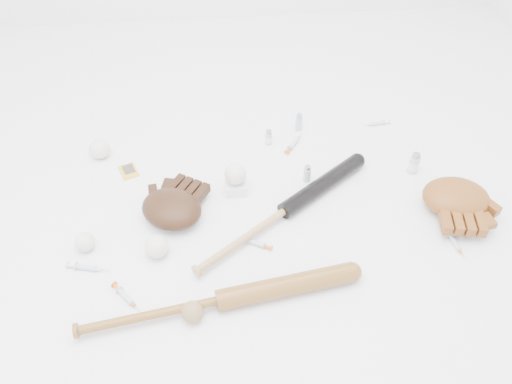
{
  "coord_description": "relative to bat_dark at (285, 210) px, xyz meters",
  "views": [
    {
      "loc": [
        -0.11,
        -1.18,
        1.28
      ],
      "look_at": [
        0.01,
        0.04,
        0.06
      ],
      "focal_mm": 35.0,
      "sensor_mm": 36.0,
      "label": 1
    }
  ],
  "objects": [
    {
      "name": "vial_1",
      "position": [
        -0.01,
        0.4,
        0.0
      ],
      "size": [
        0.03,
        0.03,
        0.07
      ],
      "primitive_type": "cylinder",
      "color": "#AFB9C0",
      "rests_on": "ground"
    },
    {
      "name": "syringe_1",
      "position": [
        -0.12,
        -0.11,
        -0.02
      ],
      "size": [
        0.14,
        0.09,
        0.02
      ],
      "primitive_type": null,
      "rotation": [
        0.0,
        0.0,
        2.64
      ],
      "color": "#ADBCC6",
      "rests_on": "ground"
    },
    {
      "name": "baseball_mid",
      "position": [
        -0.43,
        -0.12,
        0.01
      ],
      "size": [
        0.08,
        0.08,
        0.08
      ],
      "primitive_type": "sphere",
      "color": "silver",
      "rests_on": "ground"
    },
    {
      "name": "syringe_4",
      "position": [
        0.46,
        0.48,
        -0.02
      ],
      "size": [
        0.13,
        0.04,
        0.02
      ],
      "primitive_type": null,
      "rotation": [
        0.0,
        0.0,
        3.24
      ],
      "color": "#ADBCC6",
      "rests_on": "ground"
    },
    {
      "name": "baseball_on_pedestal",
      "position": [
        -0.16,
        0.14,
        0.05
      ],
      "size": [
        0.08,
        0.08,
        0.08
      ],
      "primitive_type": "sphere",
      "color": "silver",
      "rests_on": "pedestal"
    },
    {
      "name": "glove_dark",
      "position": [
        -0.39,
        0.03,
        0.02
      ],
      "size": [
        0.35,
        0.35,
        0.09
      ],
      "primitive_type": null,
      "rotation": [
        0.0,
        0.0,
        -0.57
      ],
      "color": "black",
      "rests_on": "ground"
    },
    {
      "name": "syringe_0",
      "position": [
        -0.65,
        -0.16,
        -0.02
      ],
      "size": [
        0.16,
        0.06,
        0.02
      ],
      "primitive_type": null,
      "rotation": [
        0.0,
        0.0,
        -0.26
      ],
      "color": "#ADBCC6",
      "rests_on": "ground"
    },
    {
      "name": "baseball_aged",
      "position": [
        -0.32,
        -0.37,
        0.0
      ],
      "size": [
        0.06,
        0.06,
        0.06
      ],
      "primitive_type": "sphere",
      "color": "olive",
      "rests_on": "ground"
    },
    {
      "name": "vial_2",
      "position": [
        0.11,
        0.17,
        0.01
      ],
      "size": [
        0.03,
        0.03,
        0.07
      ],
      "primitive_type": "cylinder",
      "color": "#AFB9C0",
      "rests_on": "ground"
    },
    {
      "name": "vial_0",
      "position": [
        0.12,
        0.48,
        0.01
      ],
      "size": [
        0.03,
        0.03,
        0.08
      ],
      "primitive_type": "cylinder",
      "color": "#AFB9C0",
      "rests_on": "ground"
    },
    {
      "name": "glove_tan",
      "position": [
        0.6,
        -0.01,
        0.02
      ],
      "size": [
        0.32,
        0.32,
        0.1
      ],
      "primitive_type": null,
      "rotation": [
        0.0,
        0.0,
        2.96
      ],
      "color": "brown",
      "rests_on": "ground"
    },
    {
      "name": "syringe_2",
      "position": [
        0.09,
        0.38,
        -0.02
      ],
      "size": [
        0.11,
        0.14,
        0.02
      ],
      "primitive_type": null,
      "rotation": [
        0.0,
        0.0,
        0.96
      ],
      "color": "#ADBCC6",
      "rests_on": "ground"
    },
    {
      "name": "syringe_5",
      "position": [
        -0.52,
        -0.28,
        -0.02
      ],
      "size": [
        0.11,
        0.13,
        0.02
      ],
      "primitive_type": null,
      "rotation": [
        0.0,
        0.0,
        -0.88
      ],
      "color": "#ADBCC6",
      "rests_on": "ground"
    },
    {
      "name": "bat_dark",
      "position": [
        0.0,
        0.0,
        0.0
      ],
      "size": [
        0.69,
        0.53,
        0.06
      ],
      "primitive_type": null,
      "rotation": [
        0.0,
        0.0,
        0.64
      ],
      "color": "black",
      "rests_on": "ground"
    },
    {
      "name": "trading_card",
      "position": [
        -0.56,
        0.28,
        -0.03
      ],
      "size": [
        0.09,
        0.1,
        0.0
      ],
      "primitive_type": "cube",
      "rotation": [
        0.0,
        0.0,
        0.37
      ],
      "color": "gold",
      "rests_on": "ground"
    },
    {
      "name": "bat_wood",
      "position": [
        -0.24,
        -0.34,
        0.0
      ],
      "size": [
        0.87,
        0.19,
        0.06
      ],
      "primitive_type": null,
      "rotation": [
        0.0,
        0.0,
        0.15
      ],
      "color": "brown",
      "rests_on": "ground"
    },
    {
      "name": "pedestal",
      "position": [
        -0.16,
        0.14,
        -0.01
      ],
      "size": [
        0.08,
        0.08,
        0.04
      ],
      "primitive_type": "cube",
      "rotation": [
        0.0,
        0.0,
        0.01
      ],
      "color": "white",
      "rests_on": "ground"
    },
    {
      "name": "baseball_upper",
      "position": [
        -0.67,
        0.38,
        0.01
      ],
      "size": [
        0.08,
        0.08,
        0.08
      ],
      "primitive_type": "sphere",
      "color": "silver",
      "rests_on": "ground"
    },
    {
      "name": "syringe_3",
      "position": [
        0.54,
        -0.18,
        -0.02
      ],
      "size": [
        0.04,
        0.14,
        0.02
      ],
      "primitive_type": null,
      "rotation": [
        0.0,
        0.0,
        -1.47
      ],
      "color": "#ADBCC6",
      "rests_on": "ground"
    },
    {
      "name": "baseball_left",
      "position": [
        -0.66,
        -0.08,
        0.0
      ],
      "size": [
        0.06,
        0.06,
        0.06
      ],
      "primitive_type": "sphere",
      "color": "silver",
      "rests_on": "ground"
    },
    {
      "name": "vial_3",
      "position": [
        0.51,
        0.18,
        0.01
      ],
      "size": [
        0.04,
        0.04,
        0.09
      ],
      "primitive_type": "cylinder",
      "color": "#AFB9C0",
      "rests_on": "ground"
    }
  ]
}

